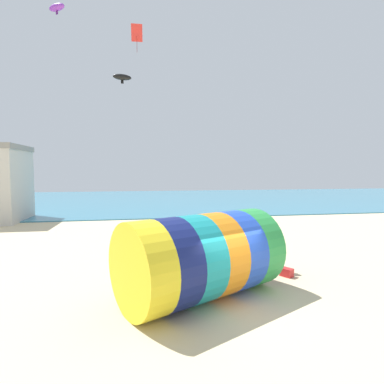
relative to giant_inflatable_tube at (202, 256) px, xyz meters
name	(u,v)px	position (x,y,z in m)	size (l,w,h in m)	color
ground_plane	(232,305)	(0.89, -0.79, -1.53)	(120.00, 120.00, 0.00)	beige
sea	(160,199)	(0.89, 38.25, -1.48)	(120.00, 40.00, 0.10)	teal
giant_inflatable_tube	(202,256)	(0.00, 0.00, 0.00)	(6.50, 5.31, 3.07)	yellow
kite_handler	(277,254)	(3.98, 2.19, -0.71)	(0.26, 0.38, 1.62)	#726651
kite_red_diamond	(137,33)	(-2.35, 15.36, 14.38)	(0.92, 0.65, 2.16)	red
kite_purple_parafoil	(57,7)	(-6.99, 9.26, 12.84)	(1.27, 1.10, 0.65)	purple
kite_black_parafoil	(122,77)	(-3.49, 13.86, 10.34)	(1.51, 0.83, 0.72)	black
bystander_near_water	(143,238)	(-2.09, 6.13, -0.61)	(0.42, 0.33, 1.79)	#383D56
bystander_mid_beach	(140,236)	(-2.21, 6.71, -0.64)	(0.38, 0.42, 1.74)	black
cooler_box	(287,272)	(4.12, 1.56, -1.35)	(0.52, 0.36, 0.36)	red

